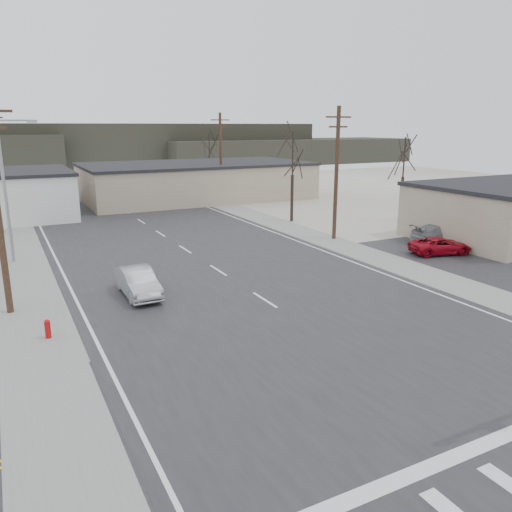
{
  "coord_description": "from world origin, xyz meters",
  "views": [
    {
      "loc": [
        -11.33,
        -12.97,
        8.59
      ],
      "look_at": [
        -0.85,
        7.33,
        2.6
      ],
      "focal_mm": 35.0,
      "sensor_mm": 36.0,
      "label": 1
    }
  ],
  "objects": [
    {
      "name": "tree_right_mid",
      "position": [
        12.5,
        26.0,
        5.93
      ],
      "size": [
        3.74,
        3.74,
        8.33
      ],
      "color": "#2F271C",
      "rests_on": "ground"
    },
    {
      "name": "car_parked_silver",
      "position": [
        17.93,
        13.0,
        0.76
      ],
      "size": [
        5.31,
        3.03,
        1.45
      ],
      "primitive_type": "imported",
      "rotation": [
        0.0,
        0.0,
        1.36
      ],
      "color": "gray",
      "rests_on": "parking_lot"
    },
    {
      "name": "car_parked_dark_b",
      "position": [
        23.53,
        12.3,
        0.85
      ],
      "size": [
        5.13,
        2.3,
        1.63
      ],
      "primitive_type": "imported",
      "rotation": [
        0.0,
        0.0,
        1.45
      ],
      "color": "black",
      "rests_on": "parking_lot"
    },
    {
      "name": "sidewalk_left",
      "position": [
        -10.6,
        20.0,
        0.03
      ],
      "size": [
        3.0,
        90.0,
        0.06
      ],
      "primitive_type": "cube",
      "color": "gray",
      "rests_on": "ground"
    },
    {
      "name": "tree_lot",
      "position": [
        22.0,
        22.0,
        5.58
      ],
      "size": [
        3.52,
        3.52,
        7.84
      ],
      "color": "#2F271C",
      "rests_on": "ground"
    },
    {
      "name": "upole_right_a",
      "position": [
        11.5,
        18.0,
        5.22
      ],
      "size": [
        2.2,
        0.3,
        10.0
      ],
      "color": "#422F1E",
      "rests_on": "ground"
    },
    {
      "name": "fire_hydrant",
      "position": [
        -10.2,
        8.0,
        0.45
      ],
      "size": [
        0.24,
        0.24,
        0.87
      ],
      "color": "#A50C0C",
      "rests_on": "ground"
    },
    {
      "name": "streetlight_main",
      "position": [
        -10.8,
        22.0,
        5.09
      ],
      "size": [
        2.4,
        0.25,
        9.0
      ],
      "color": "gray",
      "rests_on": "ground"
    },
    {
      "name": "ground",
      "position": [
        0.0,
        0.0,
        0.0
      ],
      "size": [
        140.0,
        140.0,
        0.0
      ],
      "primitive_type": "plane",
      "color": "silver",
      "rests_on": "ground"
    },
    {
      "name": "building_lot",
      "position": [
        24.0,
        12.0,
        2.16
      ],
      "size": [
        14.3,
        10.3,
        4.3
      ],
      "color": "tan",
      "rests_on": "ground"
    },
    {
      "name": "car_far_a",
      "position": [
        -0.37,
        45.29,
        0.71
      ],
      "size": [
        2.51,
        4.79,
        1.33
      ],
      "primitive_type": "imported",
      "rotation": [
        0.0,
        0.0,
        3.29
      ],
      "color": "black",
      "rests_on": "main_road"
    },
    {
      "name": "tree_right_far",
      "position": [
        15.0,
        52.0,
        5.58
      ],
      "size": [
        3.52,
        3.52,
        7.84
      ],
      "color": "#2F271C",
      "rests_on": "ground"
    },
    {
      "name": "main_road",
      "position": [
        0.0,
        15.0,
        0.02
      ],
      "size": [
        18.0,
        110.0,
        0.05
      ],
      "primitive_type": "cube",
      "color": "#252527",
      "rests_on": "ground"
    },
    {
      "name": "cross_road",
      "position": [
        0.0,
        0.0,
        0.02
      ],
      "size": [
        90.0,
        10.0,
        0.04
      ],
      "primitive_type": "cube",
      "color": "#252527",
      "rests_on": "ground"
    },
    {
      "name": "car_parked_red",
      "position": [
        15.13,
        10.74,
        0.62
      ],
      "size": [
        4.55,
        2.98,
        1.16
      ],
      "primitive_type": "imported",
      "rotation": [
        0.0,
        0.0,
        1.3
      ],
      "color": "#9D0817",
      "rests_on": "parking_lot"
    },
    {
      "name": "sidewalk_right",
      "position": [
        10.6,
        20.0,
        0.03
      ],
      "size": [
        3.0,
        90.0,
        0.06
      ],
      "primitive_type": "cube",
      "color": "gray",
      "rests_on": "ground"
    },
    {
      "name": "upole_right_b",
      "position": [
        11.5,
        40.0,
        5.22
      ],
      "size": [
        2.2,
        0.3,
        10.0
      ],
      "color": "#422F1E",
      "rests_on": "ground"
    },
    {
      "name": "hill_center",
      "position": [
        15.0,
        96.0,
        4.5
      ],
      "size": [
        80.0,
        18.0,
        9.0
      ],
      "primitive_type": "cube",
      "color": "#333026",
      "rests_on": "ground"
    },
    {
      "name": "sedan_crossing",
      "position": [
        -5.49,
        11.66,
        0.76
      ],
      "size": [
        1.53,
        4.33,
        1.42
      ],
      "primitive_type": "imported",
      "rotation": [
        0.0,
        0.0,
        0.01
      ],
      "color": "gray",
      "rests_on": "main_road"
    },
    {
      "name": "car_far_b",
      "position": [
        -4.89,
        46.45,
        0.67
      ],
      "size": [
        1.91,
        3.83,
        1.25
      ],
      "primitive_type": "imported",
      "rotation": [
        0.0,
        0.0,
        -0.12
      ],
      "color": "black",
      "rests_on": "main_road"
    },
    {
      "name": "car_parked_dark_a",
      "position": [
        20.73,
        9.57,
        0.78
      ],
      "size": [
        4.38,
        1.77,
        1.49
      ],
      "primitive_type": "imported",
      "rotation": [
        0.0,
        0.0,
        1.57
      ],
      "color": "black",
      "rests_on": "parking_lot"
    },
    {
      "name": "hill_right",
      "position": [
        50.0,
        90.0,
        2.75
      ],
      "size": [
        60.0,
        18.0,
        5.5
      ],
      "primitive_type": "cube",
      "color": "#333026",
      "rests_on": "ground"
    },
    {
      "name": "building_right_far",
      "position": [
        10.0,
        44.0,
        2.15
      ],
      "size": [
        26.3,
        14.3,
        4.3
      ],
      "color": "tan",
      "rests_on": "ground"
    }
  ]
}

